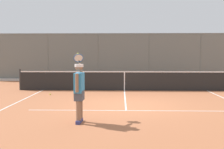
# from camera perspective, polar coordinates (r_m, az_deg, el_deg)

# --- Properties ---
(ground_plane) EXTENTS (60.00, 60.00, 0.00)m
(ground_plane) POSITION_cam_1_polar(r_m,az_deg,el_deg) (10.73, 2.62, -5.90)
(ground_plane) COLOR #A8603D
(court_line_markings) EXTENTS (8.26, 9.51, 0.01)m
(court_line_markings) POSITION_cam_1_polar(r_m,az_deg,el_deg) (9.44, 2.74, -7.27)
(court_line_markings) COLOR white
(court_line_markings) RESTS_ON ground
(fence_backdrop) EXTENTS (20.05, 1.37, 3.19)m
(fence_backdrop) POSITION_cam_1_polar(r_m,az_deg,el_deg) (20.62, 2.24, 3.24)
(fence_backdrop) COLOR slate
(fence_backdrop) RESTS_ON ground
(tennis_net) EXTENTS (10.61, 0.09, 1.07)m
(tennis_net) POSITION_cam_1_polar(r_m,az_deg,el_deg) (14.86, 2.40, -1.18)
(tennis_net) COLOR #2D2D2D
(tennis_net) RESTS_ON ground
(tennis_player) EXTENTS (0.42, 1.36, 1.87)m
(tennis_player) POSITION_cam_1_polar(r_m,az_deg,el_deg) (8.02, -6.31, -2.71)
(tennis_player) COLOR navy
(tennis_player) RESTS_ON ground
(tennis_ball_near_net) EXTENTS (0.07, 0.07, 0.07)m
(tennis_ball_near_net) POSITION_cam_1_polar(r_m,az_deg,el_deg) (13.62, -11.77, -3.70)
(tennis_ball_near_net) COLOR #D6E042
(tennis_ball_near_net) RESTS_ON ground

